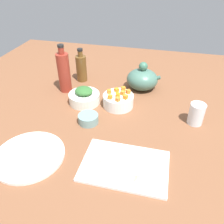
{
  "coord_description": "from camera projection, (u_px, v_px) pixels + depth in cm",
  "views": [
    {
      "loc": [
        18.74,
        -77.15,
        64.32
      ],
      "look_at": [
        0.0,
        0.0,
        8.0
      ],
      "focal_mm": 36.3,
      "sensor_mm": 36.0,
      "label": 1
    }
  ],
  "objects": [
    {
      "name": "tabletop",
      "position": [
        112.0,
        124.0,
        1.01
      ],
      "size": [
        190.0,
        190.0,
        3.0
      ],
      "primitive_type": "cube",
      "color": "brown",
      "rests_on": "ground"
    },
    {
      "name": "dumpling_0",
      "position": [
        121.0,
        163.0,
        0.77
      ],
      "size": [
        5.94,
        6.26,
        2.53
      ],
      "primitive_type": "pyramid",
      "rotation": [
        0.0,
        0.0,
        1.29
      ],
      "color": "beige",
      "rests_on": "cutting_board"
    },
    {
      "name": "dumpling_4",
      "position": [
        127.0,
        151.0,
        0.82
      ],
      "size": [
        4.86,
        5.34,
        2.67
      ],
      "primitive_type": "pyramid",
      "rotation": [
        0.0,
        0.0,
        1.32
      ],
      "color": "beige",
      "rests_on": "cutting_board"
    },
    {
      "name": "cutting_board",
      "position": [
        125.0,
        166.0,
        0.79
      ],
      "size": [
        29.92,
        20.33,
        1.0
      ],
      "primitive_type": "cube",
      "rotation": [
        0.0,
        0.0,
        -0.0
      ],
      "color": "white",
      "rests_on": "tabletop"
    },
    {
      "name": "bowl_small_side",
      "position": [
        88.0,
        119.0,
        0.98
      ],
      "size": [
        8.81,
        8.81,
        3.9
      ],
      "primitive_type": "cylinder",
      "color": "gray",
      "rests_on": "tabletop"
    },
    {
      "name": "dumpling_2",
      "position": [
        141.0,
        161.0,
        0.78
      ],
      "size": [
        6.5,
        6.07,
        2.4
      ],
      "primitive_type": "pyramid",
      "rotation": [
        0.0,
        0.0,
        6.17
      ],
      "color": "beige",
      "rests_on": "cutting_board"
    },
    {
      "name": "tofu_cube_6",
      "position": [
        32.0,
        145.0,
        0.85
      ],
      "size": [
        3.07,
        3.07,
        2.2
      ],
      "primitive_type": "cube",
      "rotation": [
        0.0,
        0.0,
        0.62
      ],
      "color": "white",
      "rests_on": "plate_tofu"
    },
    {
      "name": "bowl_greens",
      "position": [
        84.0,
        98.0,
        1.11
      ],
      "size": [
        15.02,
        15.02,
        5.02
      ],
      "primitive_type": "cylinder",
      "color": "white",
      "rests_on": "tabletop"
    },
    {
      "name": "drinking_glass_0",
      "position": [
        196.0,
        114.0,
        0.97
      ],
      "size": [
        6.55,
        6.55,
        9.55
      ],
      "primitive_type": "cylinder",
      "color": "white",
      "rests_on": "tabletop"
    },
    {
      "name": "tofu_cube_2",
      "position": [
        24.0,
        152.0,
        0.81
      ],
      "size": [
        2.83,
        2.83,
        2.2
      ],
      "primitive_type": "cube",
      "rotation": [
        0.0,
        0.0,
        1.93
      ],
      "color": "white",
      "rests_on": "plate_tofu"
    },
    {
      "name": "teapot",
      "position": [
        142.0,
        79.0,
        1.21
      ],
      "size": [
        18.03,
        15.38,
        15.34
      ],
      "color": "#446C5D",
      "rests_on": "tabletop"
    },
    {
      "name": "dumpling_3",
      "position": [
        102.0,
        164.0,
        0.77
      ],
      "size": [
        5.99,
        6.16,
        2.45
      ],
      "primitive_type": "pyramid",
      "rotation": [
        0.0,
        0.0,
        2.07
      ],
      "color": "beige",
      "rests_on": "cutting_board"
    },
    {
      "name": "carrot_cube_5",
      "position": [
        117.0,
        90.0,
        1.09
      ],
      "size": [
        2.54,
        2.54,
        1.8
      ],
      "primitive_type": "cube",
      "rotation": [
        0.0,
        0.0,
        0.87
      ],
      "color": "orange",
      "rests_on": "bowl_carrots"
    },
    {
      "name": "carrot_cube_8",
      "position": [
        117.0,
        95.0,
        1.05
      ],
      "size": [
        2.31,
        2.31,
        1.8
      ],
      "primitive_type": "cube",
      "rotation": [
        0.0,
        0.0,
        0.35
      ],
      "color": "orange",
      "rests_on": "bowl_carrots"
    },
    {
      "name": "carrot_cube_0",
      "position": [
        109.0,
        91.0,
        1.08
      ],
      "size": [
        2.44,
        2.44,
        1.8
      ],
      "primitive_type": "cube",
      "rotation": [
        0.0,
        0.0,
        2.07
      ],
      "color": "orange",
      "rests_on": "bowl_carrots"
    },
    {
      "name": "tofu_cube_4",
      "position": [
        42.0,
        146.0,
        0.84
      ],
      "size": [
        2.9,
        2.9,
        2.2
      ],
      "primitive_type": "cube",
      "rotation": [
        0.0,
        0.0,
        2.72
      ],
      "color": "white",
      "rests_on": "plate_tofu"
    },
    {
      "name": "tofu_cube_0",
      "position": [
        13.0,
        158.0,
        0.79
      ],
      "size": [
        2.71,
        2.71,
        2.2
      ],
      "primitive_type": "cube",
      "rotation": [
        0.0,
        0.0,
        2.87
      ],
      "color": "silver",
      "rests_on": "plate_tofu"
    },
    {
      "name": "carrot_cube_2",
      "position": [
        125.0,
        97.0,
        1.04
      ],
      "size": [
        2.44,
        2.44,
        1.8
      ],
      "primitive_type": "cube",
      "rotation": [
        0.0,
        0.0,
        1.08
      ],
      "color": "orange",
      "rests_on": "bowl_carrots"
    },
    {
      "name": "tofu_cube_5",
      "position": [
        15.0,
        150.0,
        0.83
      ],
      "size": [
        2.31,
        2.31,
        2.2
      ],
      "primitive_type": "cube",
      "rotation": [
        0.0,
        0.0,
        0.05
      ],
      "color": "white",
      "rests_on": "plate_tofu"
    },
    {
      "name": "plate_tofu",
      "position": [
        29.0,
        156.0,
        0.82
      ],
      "size": [
        25.63,
        25.63,
        1.2
      ],
      "primitive_type": "cylinder",
      "color": "white",
      "rests_on": "tabletop"
    },
    {
      "name": "carrot_cube_6",
      "position": [
        110.0,
        97.0,
        1.04
      ],
      "size": [
        2.02,
        2.02,
        1.8
      ],
      "primitive_type": "cube",
      "rotation": [
        0.0,
        0.0,
        1.44
      ],
      "color": "orange",
      "rests_on": "bowl_carrots"
    },
    {
      "name": "carrot_cube_3",
      "position": [
        123.0,
        93.0,
        1.07
      ],
      "size": [
        2.41,
        2.41,
        1.8
      ],
      "primitive_type": "cube",
      "rotation": [
        0.0,
        0.0,
        1.11
      ],
      "color": "orange",
      "rests_on": "bowl_carrots"
    },
    {
      "name": "carrot_cube_4",
      "position": [
        128.0,
        92.0,
        1.08
      ],
      "size": [
        2.52,
        2.52,
        1.8
      ],
      "primitive_type": "cube",
      "rotation": [
        0.0,
        0.0,
        0.65
      ],
      "color": "orange",
      "rests_on": "bowl_carrots"
    },
    {
      "name": "tofu_cube_1",
      "position": [
        28.0,
        162.0,
        0.78
      ],
      "size": [
        3.06,
        3.06,
        2.2
      ],
      "primitive_type": "cube",
      "rotation": [
        0.0,
        0.0,
        2.54
      ],
      "color": "#EBF3CA",
      "rests_on": "plate_tofu"
    },
    {
      "name": "tofu_cube_3",
      "position": [
        35.0,
        153.0,
        0.81
      ],
      "size": [
        2.47,
        2.47,
        2.2
      ],
      "primitive_type": "cube",
      "rotation": [
        0.0,
        0.0,
        0.13
      ],
      "color": "white",
      "rests_on": "plate_tofu"
    },
    {
      "name": "dumpling_1",
      "position": [
        139.0,
        178.0,
        0.72
      ],
      "size": [
        5.64,
        5.64,
        2.8
      ],
      "primitive_type": "pyramid",
      "rotation": [
        0.0,
        0.0,
        0.8
      ],
      "color": "beige",
      "rests_on": "cutting_board"
    },
    {
      "name": "carrot_cube_7",
      "position": [
        123.0,
        89.0,
        1.1
      ],
      "size": [
        2.4,
        2.4,
        1.8
      ],
      "primitive_type": "cube",
      "rotation": [
        0.0,
        0.0,
        0.45
      ],
      "color": "orange",
      "rests_on": "bowl_carrots"
    },
    {
      "name": "bottle_1",
      "position": [
        64.0,
        72.0,
        1.16
      ],
      "size": [
        6.33,
        6.33,
        25.06
      ],
      "color": "maroon",
      "rests_on": "tabletop"
    },
    {
      "name": "bottle_0",
      "position": [
        81.0,
        68.0,
        1.28
      ],
      "size": [
        5.93,
        5.93,
        18.89
      ],
      "color": "brown",
      "rests_on": "tabletop"
    },
    {
      "name": "chopped_greens_mound",
      "position": [
        84.0,
        91.0,
        1.09
      ],
      "size": [
        11.26,
        10.75,
        3.22
      ],
      "primitive_type": "ellipsoid",
      "rotation": [
        0.0,
        0.0,
        2.77
      ],
      "color": "#32662F",
      "rests_on": "bowl_greens"
    },
    {
      "name": "bowl_carrots",
      "position": [
        119.0,
        101.0,
        1.09
      ],
      "size": [
        14.6,
        14.6,
        5.93
      ],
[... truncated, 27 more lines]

